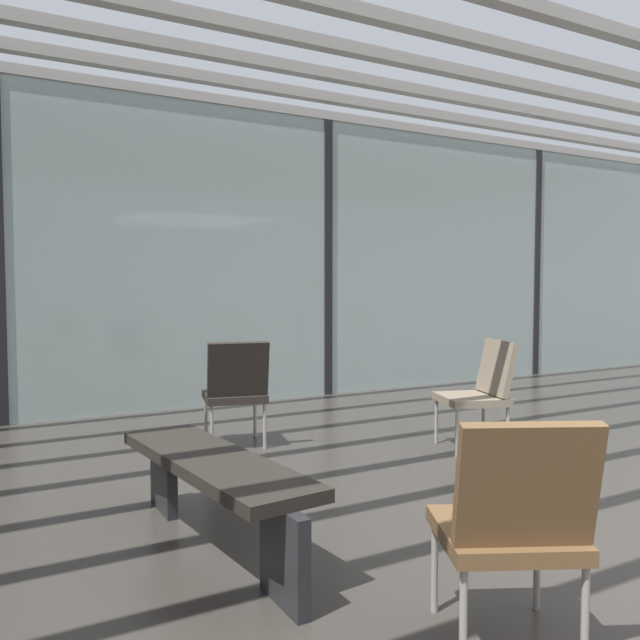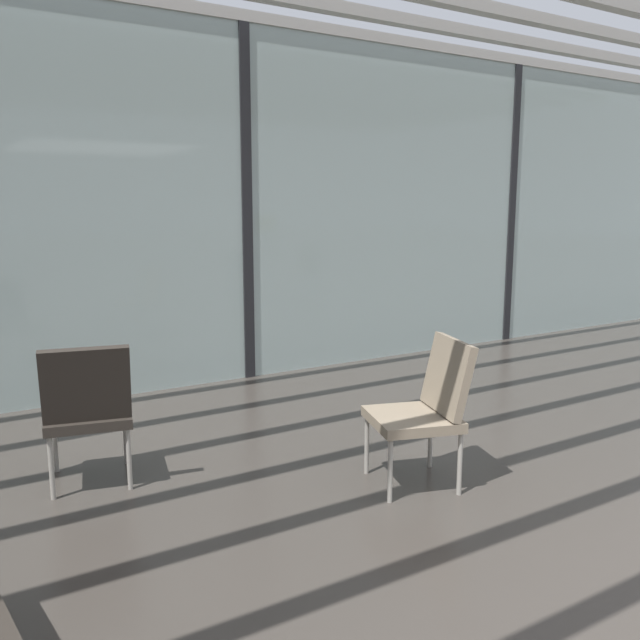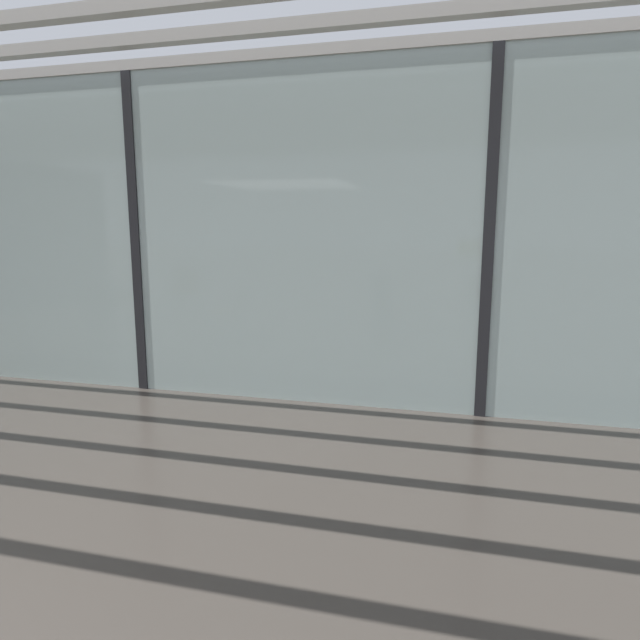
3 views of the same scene
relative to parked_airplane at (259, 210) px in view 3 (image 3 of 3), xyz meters
name	(u,v)px [view 3 (image 3 of 3)]	position (x,y,z in m)	size (l,w,h in m)	color
glass_curtain_wall	(138,237)	(0.97, -6.18, -0.44)	(14.00, 0.08, 3.24)	#A3B7B2
window_mullion_1	(138,237)	(0.97, -6.18, -0.44)	(0.10, 0.12, 3.24)	black
window_mullion_2	(488,239)	(4.47, -6.18, -0.44)	(0.10, 0.12, 3.24)	black
parked_airplane	(259,210)	(0.00, 0.00, 0.00)	(13.97, 4.11, 4.11)	silver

